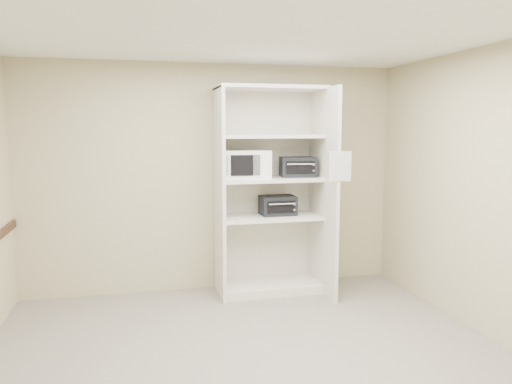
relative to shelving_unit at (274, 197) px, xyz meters
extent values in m
cube|color=slate|center=(-0.67, -1.70, -1.13)|extent=(4.50, 4.00, 0.01)
cube|color=white|center=(-0.67, -1.70, 1.57)|extent=(4.50, 4.00, 0.01)
cube|color=tan|center=(-0.67, 0.30, 0.22)|extent=(4.50, 0.02, 2.70)
cube|color=tan|center=(-0.67, -3.70, 0.22)|extent=(4.50, 0.02, 2.70)
cube|color=tan|center=(1.58, -1.70, 0.22)|extent=(0.02, 4.00, 2.70)
cube|color=beige|center=(-0.65, -0.02, 0.07)|extent=(0.04, 0.60, 2.40)
cube|color=beige|center=(0.55, -0.17, 0.07)|extent=(0.04, 0.90, 2.40)
cube|color=beige|center=(-0.05, 0.28, 0.07)|extent=(1.24, 0.02, 2.40)
cube|color=beige|center=(-0.05, 0.00, -1.08)|extent=(1.16, 0.56, 0.10)
cube|color=beige|center=(-0.05, 0.00, -0.23)|extent=(1.16, 0.56, 0.04)
cube|color=beige|center=(-0.05, 0.00, 0.22)|extent=(1.16, 0.56, 0.04)
cube|color=beige|center=(-0.05, 0.00, 0.72)|extent=(1.16, 0.56, 0.04)
cube|color=beige|center=(-0.05, 0.00, 1.27)|extent=(1.24, 0.60, 0.04)
cube|color=white|center=(-0.33, 0.01, 0.40)|extent=(0.56, 0.44, 0.32)
cube|color=black|center=(0.30, 0.01, 0.36)|extent=(0.45, 0.36, 0.23)
cube|color=black|center=(0.06, 0.02, -0.10)|extent=(0.41, 0.31, 0.23)
cube|color=white|center=(0.57, -0.63, 0.40)|extent=(0.25, 0.02, 0.32)
camera|label=1|loc=(-1.57, -5.61, 0.81)|focal=35.00mm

